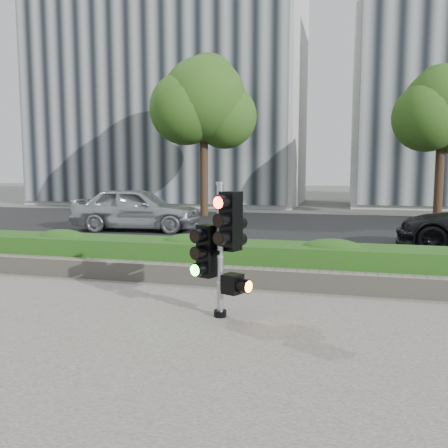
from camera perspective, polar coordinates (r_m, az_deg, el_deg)
The scene contains 11 objects.
ground at distance 6.65m, azimuth -1.17°, elevation -11.62°, with size 120.00×120.00×0.00m, color #51514C.
sidewalk at distance 4.47m, azimuth -10.40°, elevation -20.95°, with size 16.00×11.00×0.03m, color #9E9389.
road at distance 16.31m, azimuth 8.28°, elevation -0.83°, with size 60.00×13.00×0.02m, color black.
curb at distance 9.60m, azimuth 3.89°, elevation -5.59°, with size 60.00×0.25×0.12m, color gray.
stone_wall at distance 8.38m, azimuth 2.33°, elevation -6.39°, with size 12.00×0.32×0.34m, color gray.
hedge at distance 8.96m, azimuth 3.20°, elevation -4.43°, with size 12.00×1.00×0.68m, color #3F8529.
building_left at distance 31.47m, azimuth -5.98°, elevation 16.39°, with size 16.00×9.00×15.00m, color #B7B7B2.
tree_left at distance 21.77m, azimuth -2.44°, elevation 14.34°, with size 4.61×4.03×7.34m.
tree_right at distance 22.10m, azimuth 24.73°, elevation 12.17°, with size 4.10×3.58×6.53m.
traffic_signal at distance 6.52m, azimuth -0.14°, elevation -2.30°, with size 0.70×0.59×1.88m.
car_silver at distance 16.42m, azimuth -10.45°, elevation 1.81°, with size 1.75×4.35×1.48m, color #ADB1B5.
Camera 1 is at (1.70, -6.09, 2.06)m, focal length 38.00 mm.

